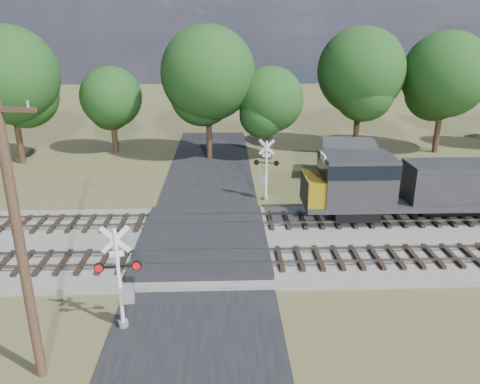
{
  "coord_description": "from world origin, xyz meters",
  "views": [
    {
      "loc": [
        1.17,
        -23.4,
        11.6
      ],
      "look_at": [
        2.09,
        2.0,
        2.63
      ],
      "focal_mm": 35.0,
      "sensor_mm": 36.0,
      "label": 1
    }
  ],
  "objects_px": {
    "utility_pole": "(19,237)",
    "equipment_shed": "(348,160)",
    "crossing_signal_near": "(122,287)",
    "crossing_signal_far": "(265,175)"
  },
  "relations": [
    {
      "from": "crossing_signal_near",
      "to": "crossing_signal_far",
      "type": "bearing_deg",
      "value": 59.44
    },
    {
      "from": "crossing_signal_near",
      "to": "equipment_shed",
      "type": "height_order",
      "value": "crossing_signal_near"
    },
    {
      "from": "utility_pole",
      "to": "equipment_shed",
      "type": "xyz_separation_m",
      "value": [
        16.61,
        22.59,
        -3.87
      ]
    },
    {
      "from": "crossing_signal_far",
      "to": "equipment_shed",
      "type": "height_order",
      "value": "crossing_signal_far"
    },
    {
      "from": "equipment_shed",
      "to": "utility_pole",
      "type": "bearing_deg",
      "value": -115.65
    },
    {
      "from": "equipment_shed",
      "to": "crossing_signal_near",
      "type": "bearing_deg",
      "value": -114.72
    },
    {
      "from": "crossing_signal_near",
      "to": "equipment_shed",
      "type": "distance_m",
      "value": 24.47
    },
    {
      "from": "crossing_signal_near",
      "to": "utility_pole",
      "type": "relative_size",
      "value": 0.45
    },
    {
      "from": "crossing_signal_far",
      "to": "equipment_shed",
      "type": "bearing_deg",
      "value": -132.77
    },
    {
      "from": "crossing_signal_near",
      "to": "utility_pole",
      "type": "distance_m",
      "value": 4.98
    }
  ]
}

